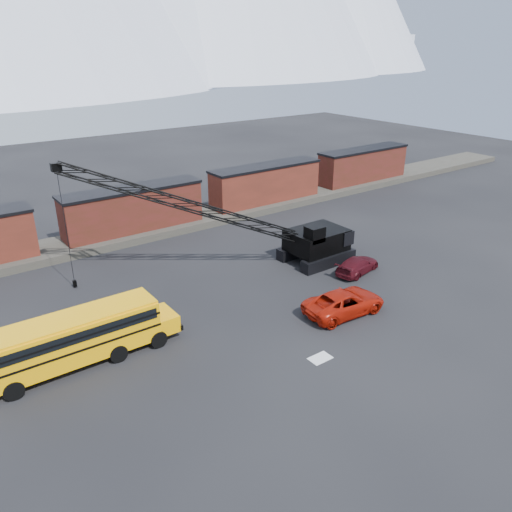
{
  "coord_description": "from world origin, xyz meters",
  "views": [
    {
      "loc": [
        -17.44,
        -22.06,
        17.53
      ],
      "look_at": [
        2.46,
        5.27,
        3.0
      ],
      "focal_mm": 35.0,
      "sensor_mm": 36.0,
      "label": 1
    }
  ],
  "objects": [
    {
      "name": "boxcar_mid",
      "position": [
        0.0,
        22.0,
        2.76
      ],
      "size": [
        13.7,
        3.1,
        4.17
      ],
      "color": "#571B18",
      "rests_on": "gravel_berm"
    },
    {
      "name": "red_pickup",
      "position": [
        5.56,
        -0.92,
        0.84
      ],
      "size": [
        6.23,
        3.24,
        1.68
      ],
      "primitive_type": "imported",
      "rotation": [
        0.0,
        0.0,
        1.49
      ],
      "color": "#A81608",
      "rests_on": "ground"
    },
    {
      "name": "school_bus",
      "position": [
        -11.27,
        4.0,
        1.79
      ],
      "size": [
        11.65,
        2.65,
        3.19
      ],
      "color": "#F5A705",
      "rests_on": "ground"
    },
    {
      "name": "ground",
      "position": [
        0.0,
        0.0,
        0.0
      ],
      "size": [
        160.0,
        160.0,
        0.0
      ],
      "primitive_type": "plane",
      "color": "black",
      "rests_on": "ground"
    },
    {
      "name": "gravel_berm",
      "position": [
        0.0,
        22.0,
        0.35
      ],
      "size": [
        120.0,
        5.0,
        0.7
      ],
      "primitive_type": "cube",
      "color": "#4D493F",
      "rests_on": "ground"
    },
    {
      "name": "maroon_suv",
      "position": [
        11.28,
        3.22,
        0.67
      ],
      "size": [
        4.9,
        2.81,
        1.34
      ],
      "primitive_type": "imported",
      "rotation": [
        0.0,
        0.0,
        1.79
      ],
      "color": "#410B12",
      "rests_on": "ground"
    },
    {
      "name": "crawler_crane",
      "position": [
        0.29,
        10.63,
        5.84
      ],
      "size": [
        21.96,
        9.6,
        9.97
      ],
      "color": "black",
      "rests_on": "ground"
    },
    {
      "name": "boxcar_east_near",
      "position": [
        16.0,
        22.0,
        2.76
      ],
      "size": [
        13.7,
        3.1,
        4.17
      ],
      "color": "#471D14",
      "rests_on": "gravel_berm"
    },
    {
      "name": "snow_patch",
      "position": [
        0.5,
        -4.0,
        0.01
      ],
      "size": [
        1.4,
        0.9,
        0.02
      ],
      "primitive_type": "cube",
      "color": "silver",
      "rests_on": "ground"
    },
    {
      "name": "boxcar_east_far",
      "position": [
        32.0,
        22.0,
        2.76
      ],
      "size": [
        13.7,
        3.1,
        4.17
      ],
      "color": "#571B18",
      "rests_on": "gravel_berm"
    }
  ]
}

